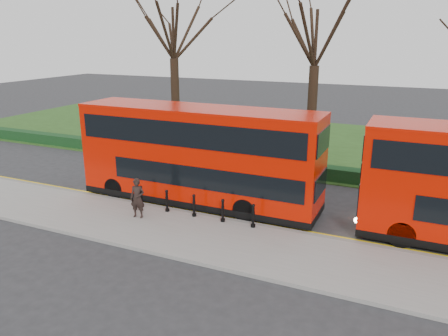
% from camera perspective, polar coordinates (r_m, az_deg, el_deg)
% --- Properties ---
extents(ground, '(120.00, 120.00, 0.00)m').
position_cam_1_polar(ground, '(20.90, -0.94, -5.57)').
color(ground, '#28282B').
rests_on(ground, ground).
extents(pavement, '(60.00, 4.00, 0.15)m').
position_cam_1_polar(pavement, '(18.43, -4.95, -8.58)').
color(pavement, gray).
rests_on(pavement, ground).
extents(kerb, '(60.00, 0.25, 0.16)m').
position_cam_1_polar(kerb, '(20.04, -2.16, -6.36)').
color(kerb, slate).
rests_on(kerb, ground).
extents(grass_verge, '(60.00, 18.00, 0.06)m').
position_cam_1_polar(grass_verge, '(34.43, 9.75, 3.28)').
color(grass_verge, '#264617').
rests_on(grass_verge, ground).
extents(hedge, '(60.00, 0.90, 0.80)m').
position_cam_1_polar(hedge, '(26.73, 5.27, 0.33)').
color(hedge, black).
rests_on(hedge, ground).
extents(yellow_line_outer, '(60.00, 0.10, 0.01)m').
position_cam_1_polar(yellow_line_outer, '(20.31, -1.78, -6.24)').
color(yellow_line_outer, yellow).
rests_on(yellow_line_outer, ground).
extents(yellow_line_inner, '(60.00, 0.10, 0.01)m').
position_cam_1_polar(yellow_line_inner, '(20.48, -1.54, -6.04)').
color(yellow_line_inner, yellow).
rests_on(yellow_line_inner, ground).
extents(tree_left, '(7.51, 7.51, 11.73)m').
position_cam_1_polar(tree_left, '(31.92, -6.66, 17.76)').
color(tree_left, black).
rests_on(tree_left, ground).
extents(tree_mid, '(7.24, 7.24, 11.31)m').
position_cam_1_polar(tree_mid, '(28.17, 11.98, 17.01)').
color(tree_mid, black).
rests_on(tree_mid, ground).
extents(bollard_row, '(5.83, 0.15, 1.00)m').
position_cam_1_polar(bollard_row, '(19.74, -3.93, -4.95)').
color(bollard_row, black).
rests_on(bollard_row, pavement).
extents(bus_lead, '(11.95, 2.74, 4.76)m').
position_cam_1_polar(bus_lead, '(21.15, -3.40, 1.54)').
color(bus_lead, '#C71100').
rests_on(bus_lead, ground).
extents(pedestrian, '(0.74, 0.56, 1.82)m').
position_cam_1_polar(pedestrian, '(19.84, -11.24, -3.88)').
color(pedestrian, black).
rests_on(pedestrian, pavement).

